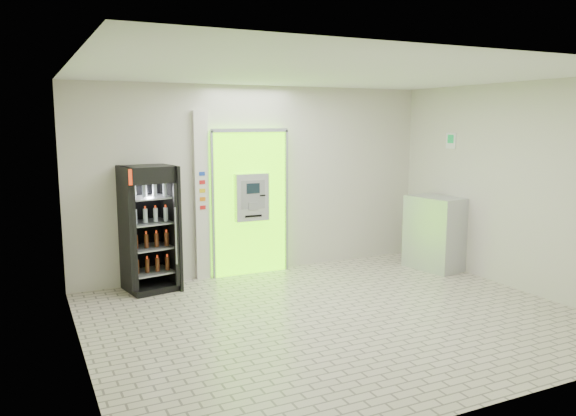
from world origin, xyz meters
TOP-DOWN VIEW (x-y plane):
  - ground at (0.00, 0.00)m, footprint 6.00×6.00m
  - room_shell at (0.00, 0.00)m, footprint 6.00×6.00m
  - atm_assembly at (-0.20, 2.41)m, footprint 1.30×0.24m
  - pillar at (-0.98, 2.45)m, footprint 0.22×0.11m
  - beverage_cooler at (-1.85, 2.19)m, footprint 0.78×0.74m
  - steel_cabinet at (2.69, 1.34)m, footprint 0.77×1.00m
  - exit_sign at (2.99, 1.40)m, footprint 0.02×0.22m

SIDE VIEW (x-z plane):
  - ground at x=0.00m, z-range 0.00..0.00m
  - steel_cabinet at x=2.69m, z-range 0.00..1.21m
  - beverage_cooler at x=-1.85m, z-range -0.04..1.78m
  - atm_assembly at x=-0.20m, z-range 0.01..2.34m
  - pillar at x=-0.98m, z-range 0.00..2.60m
  - room_shell at x=0.00m, z-range -1.16..4.84m
  - exit_sign at x=2.99m, z-range 1.99..2.25m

